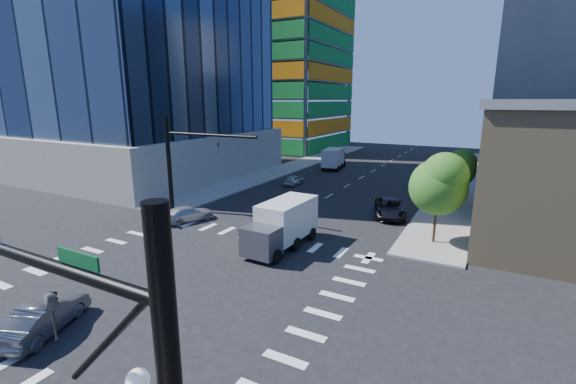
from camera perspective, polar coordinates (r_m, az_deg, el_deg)
The scene contains 14 objects.
ground at distance 24.31m, azimuth -16.29°, elevation -12.83°, with size 160.00×160.00×0.00m, color black.
road_markings at distance 24.31m, azimuth -16.29°, elevation -12.82°, with size 20.00×20.00×0.01m, color silver.
sidewalk_ne at distance 56.37m, azimuth 24.30°, elevation 1.57°, with size 5.00×60.00×0.15m, color gray.
sidewalk_nw at distance 62.94m, azimuth 1.02°, elevation 3.91°, with size 5.00×60.00×0.15m, color gray.
construction_building at distance 89.54m, azimuth -1.21°, elevation 22.52°, with size 25.16×34.50×70.60m.
signal_mast_nw at distance 37.45m, azimuth -15.67°, elevation 5.23°, with size 10.20×0.40×9.00m.
tree_south at distance 29.93m, azimuth 21.63°, elevation 1.22°, with size 4.16×4.16×6.82m.
tree_north at distance 41.81m, azimuth 23.94°, elevation 3.29°, with size 3.54×3.52×5.78m.
car_nb_far at distance 36.92m, azimuth 14.83°, elevation -2.31°, with size 2.63×5.70×1.58m, color black.
car_sb_near at distance 35.48m, azimuth -14.59°, elevation -3.13°, with size 1.88×4.64×1.35m, color #B5B5B5.
car_sb_mid at distance 48.95m, azimuth 0.90°, elevation 1.80°, with size 1.51×3.76×1.28m, color #B0B3B8.
car_sb_cross at distance 21.89m, azimuth -32.46°, elevation -15.36°, with size 1.61×4.63×1.53m, color #4A4B4E.
box_truck_near at distance 27.94m, azimuth -1.20°, elevation -5.46°, with size 2.97×6.49×3.35m.
box_truck_far at distance 61.16m, azimuth 6.87°, elevation 4.81°, with size 3.44×6.41×3.20m.
Camera 1 is at (15.68, -15.29, 10.56)m, focal length 24.00 mm.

